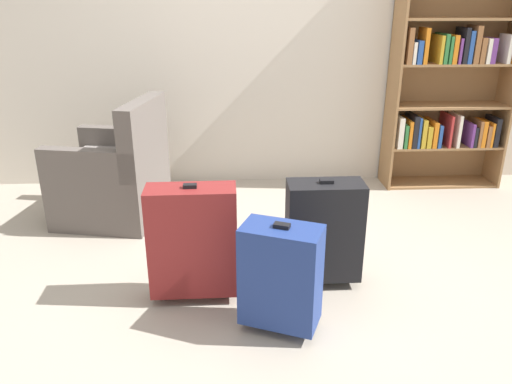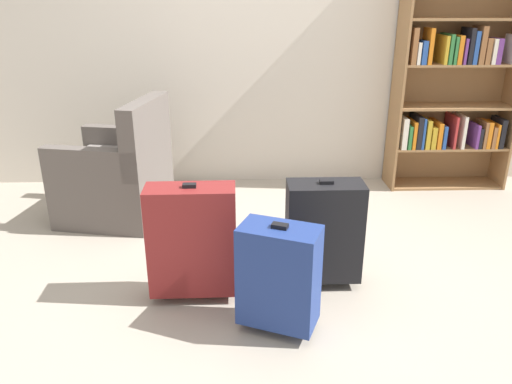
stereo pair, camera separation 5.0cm
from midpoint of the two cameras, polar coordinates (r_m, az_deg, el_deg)
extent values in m
plane|color=#9E9384|center=(3.00, 2.54, -10.22)|extent=(9.40, 9.40, 0.00)
cube|color=beige|center=(4.36, 0.96, 17.94)|extent=(5.37, 0.10, 2.60)
cube|color=olive|center=(4.36, 16.49, 13.73)|extent=(0.02, 0.32, 2.09)
cube|color=olive|center=(4.67, 21.78, 13.58)|extent=(0.99, 0.02, 2.09)
cube|color=olive|center=(4.77, 20.75, 0.94)|extent=(0.95, 0.30, 0.02)
cube|color=olive|center=(4.66, 21.31, 4.95)|extent=(0.95, 0.30, 0.02)
cube|color=olive|center=(4.58, 21.90, 9.11)|extent=(0.95, 0.30, 0.02)
cube|color=olive|center=(4.53, 22.53, 13.40)|extent=(0.95, 0.30, 0.02)
cube|color=olive|center=(4.50, 23.19, 17.76)|extent=(0.95, 0.30, 0.02)
cube|color=silver|center=(4.44, 16.65, 6.64)|extent=(0.04, 0.23, 0.26)
cube|color=#2D7238|center=(4.45, 17.26, 6.17)|extent=(0.03, 0.19, 0.20)
cube|color=orange|center=(4.49, 17.55, 6.50)|extent=(0.03, 0.27, 0.23)
cube|color=black|center=(4.50, 18.10, 6.72)|extent=(0.04, 0.25, 0.27)
cube|color=#264C99|center=(4.48, 18.63, 6.52)|extent=(0.02, 0.19, 0.26)
cube|color=gold|center=(4.52, 19.04, 6.46)|extent=(0.04, 0.23, 0.24)
cube|color=gold|center=(4.53, 19.61, 6.07)|extent=(0.04, 0.22, 0.18)
cube|color=orange|center=(4.57, 20.10, 6.34)|extent=(0.04, 0.26, 0.22)
cube|color=#264C99|center=(4.56, 20.72, 6.07)|extent=(0.03, 0.20, 0.19)
cube|color=#B22D2D|center=(4.61, 21.66, 6.61)|extent=(0.02, 0.26, 0.27)
cube|color=silver|center=(4.64, 22.49, 6.59)|extent=(0.03, 0.26, 0.27)
cube|color=#66337F|center=(4.67, 23.92, 6.00)|extent=(0.02, 0.20, 0.20)
cube|color=black|center=(4.72, 24.05, 5.94)|extent=(0.03, 0.26, 0.17)
cube|color=brown|center=(4.70, 24.61, 6.14)|extent=(0.03, 0.21, 0.22)
cube|color=orange|center=(4.71, 25.02, 6.09)|extent=(0.03, 0.19, 0.22)
cube|color=brown|center=(4.73, 25.50, 5.81)|extent=(0.03, 0.18, 0.18)
cube|color=orange|center=(4.76, 25.68, 6.03)|extent=(0.02, 0.23, 0.21)
cube|color=black|center=(4.77, 26.17, 6.22)|extent=(0.04, 0.22, 0.25)
cube|color=brown|center=(4.33, 17.66, 15.69)|extent=(0.04, 0.22, 0.28)
cube|color=silver|center=(4.35, 18.06, 14.95)|extent=(0.03, 0.23, 0.17)
cube|color=#264C99|center=(4.35, 18.70, 14.95)|extent=(0.04, 0.20, 0.18)
cube|color=orange|center=(4.35, 19.39, 15.51)|extent=(0.03, 0.19, 0.28)
cube|color=gold|center=(4.44, 20.73, 15.07)|extent=(0.03, 0.27, 0.22)
cube|color=#2D7238|center=(4.44, 21.23, 15.08)|extent=(0.03, 0.25, 0.23)
cube|color=#2D7238|center=(4.45, 21.73, 14.90)|extent=(0.02, 0.23, 0.21)
cube|color=orange|center=(4.47, 22.15, 14.93)|extent=(0.04, 0.24, 0.22)
cube|color=#66337F|center=(4.49, 22.62, 14.74)|extent=(0.02, 0.25, 0.20)
cube|color=black|center=(4.49, 23.28, 15.15)|extent=(0.03, 0.22, 0.28)
cube|color=#264C99|center=(4.51, 23.69, 14.97)|extent=(0.03, 0.23, 0.25)
cube|color=brown|center=(4.52, 24.39, 15.12)|extent=(0.04, 0.21, 0.29)
cube|color=brown|center=(4.57, 24.75, 14.54)|extent=(0.04, 0.26, 0.20)
cube|color=silver|center=(4.57, 25.47, 14.39)|extent=(0.03, 0.20, 0.20)
cube|color=#66337F|center=(4.58, 25.96, 14.34)|extent=(0.04, 0.19, 0.20)
cube|color=silver|center=(4.63, 27.45, 14.33)|extent=(0.03, 0.18, 0.22)
cube|color=#59514C|center=(3.92, -15.52, 0.16)|extent=(0.82, 0.82, 0.40)
cube|color=gray|center=(3.84, -15.87, 3.49)|extent=(0.67, 0.60, 0.08)
cube|color=#59514C|center=(3.67, -12.07, 6.44)|extent=(0.26, 0.71, 0.50)
cube|color=#59514C|center=(4.08, -14.24, 5.74)|extent=(0.71, 0.24, 0.22)
cube|color=#59514C|center=(3.56, -17.96, 3.05)|extent=(0.71, 0.24, 0.22)
cylinder|color=#1959A5|center=(3.81, -6.06, -2.27)|extent=(0.08, 0.08, 0.10)
torus|color=#1959A5|center=(3.80, -5.28, -2.19)|extent=(0.06, 0.01, 0.06)
cube|color=navy|center=(2.47, 3.22, -9.53)|extent=(0.43, 0.34, 0.52)
cube|color=black|center=(2.34, 3.36, -3.90)|extent=(0.09, 0.07, 0.02)
cylinder|color=black|center=(2.66, 0.26, -14.25)|extent=(0.07, 0.07, 0.05)
cylinder|color=black|center=(2.60, 6.01, -15.39)|extent=(0.07, 0.07, 0.05)
cube|color=maroon|center=(2.71, -6.79, -5.48)|extent=(0.48, 0.20, 0.61)
cube|color=black|center=(2.58, -7.10, 0.74)|extent=(0.07, 0.04, 0.02)
cylinder|color=black|center=(2.89, -9.84, -11.32)|extent=(0.05, 0.05, 0.05)
cylinder|color=black|center=(2.87, -3.13, -11.30)|extent=(0.05, 0.05, 0.05)
cube|color=black|center=(2.86, 8.27, -4.45)|extent=(0.42, 0.21, 0.58)
cube|color=black|center=(2.74, 8.60, 1.16)|extent=(0.07, 0.04, 0.02)
cylinder|color=black|center=(2.98, 5.09, -9.92)|extent=(0.05, 0.05, 0.05)
cylinder|color=black|center=(3.03, 10.76, -9.69)|extent=(0.05, 0.05, 0.05)
camera|label=1|loc=(0.03, -89.49, 0.20)|focal=34.94mm
camera|label=2|loc=(0.03, 90.51, -0.20)|focal=34.94mm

